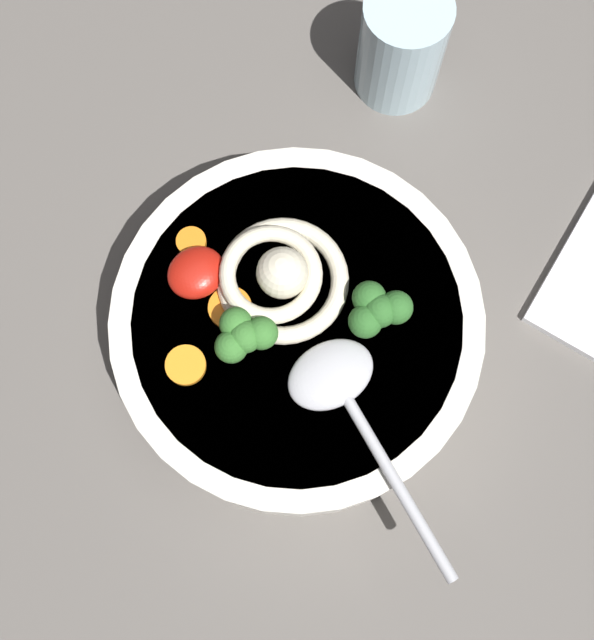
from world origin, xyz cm
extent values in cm
cube|color=#5B5651|center=(0.00, 0.00, 1.45)|extent=(107.11, 107.11, 2.91)
cylinder|color=silver|center=(-1.04, 3.26, 6.33)|extent=(25.76, 25.76, 6.83)
cylinder|color=gold|center=(-1.04, 3.26, 6.60)|extent=(22.67, 22.67, 6.29)
torus|color=beige|center=(-1.76, 0.54, 10.37)|extent=(9.04, 9.04, 1.25)
torus|color=beige|center=(-1.18, 0.15, 11.36)|extent=(9.69, 9.69, 1.12)
sphere|color=beige|center=(-1.76, 0.54, 11.99)|extent=(3.51, 3.51, 3.51)
ellipsoid|color=#B7B7BC|center=(-0.59, 7.74, 10.54)|extent=(6.40, 4.97, 1.60)
cylinder|color=#B7B7BC|center=(0.14, 15.21, 10.54)|extent=(2.27, 15.01, 0.80)
ellipsoid|color=#B2190F|center=(2.80, -3.22, 10.65)|extent=(4.04, 3.64, 1.82)
cylinder|color=#7A9E60|center=(-5.46, 6.36, 10.36)|extent=(1.16, 1.16, 1.24)
sphere|color=#2D6628|center=(-5.46, 6.36, 12.12)|extent=(2.28, 2.28, 2.28)
sphere|color=#2D6628|center=(-4.32, 6.36, 11.91)|extent=(2.28, 2.28, 2.28)
sphere|color=#2D6628|center=(-6.49, 6.77, 12.02)|extent=(2.28, 2.28, 2.28)
sphere|color=#2D6628|center=(-5.46, 5.22, 11.96)|extent=(2.28, 2.28, 2.28)
cylinder|color=#7A9E60|center=(2.70, 2.73, 10.35)|extent=(1.12, 1.12, 1.21)
sphere|color=#38752D|center=(2.70, 2.73, 12.05)|extent=(2.21, 2.21, 2.21)
sphere|color=#38752D|center=(3.80, 2.73, 11.85)|extent=(2.21, 2.21, 2.21)
sphere|color=#38752D|center=(1.69, 3.13, 11.95)|extent=(2.21, 2.21, 2.21)
sphere|color=#38752D|center=(2.70, 1.62, 11.89)|extent=(2.21, 2.21, 2.21)
cylinder|color=orange|center=(2.25, -0.06, 9.97)|extent=(2.99, 2.99, 0.46)
cylinder|color=orange|center=(1.80, -5.50, 10.02)|extent=(2.09, 2.09, 0.56)
cylinder|color=orange|center=(6.88, 1.60, 9.98)|extent=(2.73, 2.73, 0.48)
cylinder|color=silver|center=(-20.56, -10.51, 7.68)|extent=(6.75, 6.75, 9.54)
camera|label=1|loc=(7.13, 14.91, 63.97)|focal=46.30mm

